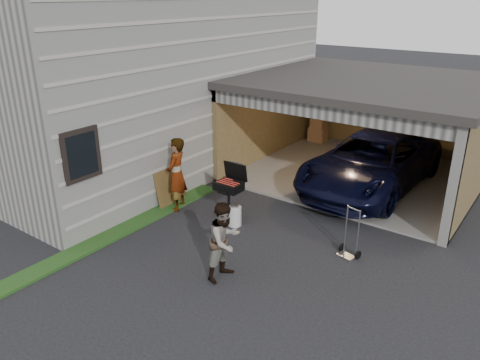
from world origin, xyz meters
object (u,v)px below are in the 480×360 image
object	(u,v)px
minivan	(371,164)
bbq_grill	(230,188)
woman	(177,174)
man	(225,241)
propane_tank	(235,216)
hand_truck	(349,247)
plywood_panel	(169,187)

from	to	relation	value
minivan	bbq_grill	world-z (taller)	minivan
woman	minivan	bearing A→B (deg)	120.46
man	propane_tank	distance (m)	2.23
hand_truck	plywood_panel	bearing A→B (deg)	-162.82
man	propane_tank	size ratio (longest dim) A/B	3.28
propane_tank	plywood_panel	world-z (taller)	plywood_panel
bbq_grill	plywood_panel	size ratio (longest dim) A/B	1.44
man	minivan	bearing A→B (deg)	-1.08
woman	propane_tank	size ratio (longest dim) A/B	3.94
woman	propane_tank	xyz separation A→B (m)	(1.70, 0.12, -0.70)
woman	bbq_grill	size ratio (longest dim) A/B	1.34
minivan	man	world-z (taller)	man
man	hand_truck	xyz separation A→B (m)	(1.62, 2.12, -0.57)
woman	hand_truck	distance (m)	4.53
minivan	man	distance (m)	5.81
bbq_grill	plywood_panel	distance (m)	1.84
bbq_grill	propane_tank	xyz separation A→B (m)	(0.26, -0.16, -0.60)
man	hand_truck	bearing A→B (deg)	-32.56
minivan	propane_tank	distance (m)	4.34
woman	propane_tank	distance (m)	1.84
plywood_panel	bbq_grill	bearing A→B (deg)	6.22
propane_tank	woman	bearing A→B (deg)	-175.94
bbq_grill	hand_truck	distance (m)	3.08
man	plywood_panel	xyz separation A→B (m)	(-3.20, 1.80, -0.30)
propane_tank	man	bearing A→B (deg)	-58.28
minivan	hand_truck	size ratio (longest dim) A/B	4.86
bbq_grill	man	bearing A→B (deg)	-54.90
minivan	plywood_panel	world-z (taller)	minivan
man	bbq_grill	world-z (taller)	man
woman	bbq_grill	world-z (taller)	woman
plywood_panel	hand_truck	size ratio (longest dim) A/B	0.89
minivan	hand_truck	distance (m)	3.84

